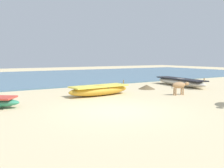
# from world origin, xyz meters

# --- Properties ---
(ground) EXTENTS (80.00, 80.00, 0.00)m
(ground) POSITION_xyz_m (0.00, 0.00, 0.00)
(ground) COLOR beige
(sea_water) EXTENTS (60.00, 20.00, 0.08)m
(sea_water) POSITION_xyz_m (0.00, 17.93, 0.04)
(sea_water) COLOR slate
(sea_water) RESTS_ON ground
(fishing_boat_0) EXTENTS (1.82, 5.08, 0.73)m
(fishing_boat_0) POSITION_xyz_m (8.44, 4.64, 0.29)
(fishing_boat_0) COLOR beige
(fishing_boat_0) RESTS_ON ground
(fishing_boat_3) EXTENTS (3.66, 1.34, 0.74)m
(fishing_boat_3) POSITION_xyz_m (1.38, 3.80, 0.29)
(fishing_boat_3) COLOR gold
(fishing_boat_3) RESTS_ON ground
(calf_near_tan) EXTENTS (1.08, 0.49, 0.71)m
(calf_near_tan) POSITION_xyz_m (5.09, 1.61, 0.51)
(calf_near_tan) COLOR tan
(calf_near_tan) RESTS_ON ground
(debris_pile_0) EXTENTS (1.10, 1.10, 0.28)m
(debris_pile_0) POSITION_xyz_m (5.27, 4.54, 0.14)
(debris_pile_0) COLOR brown
(debris_pile_0) RESTS_ON ground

